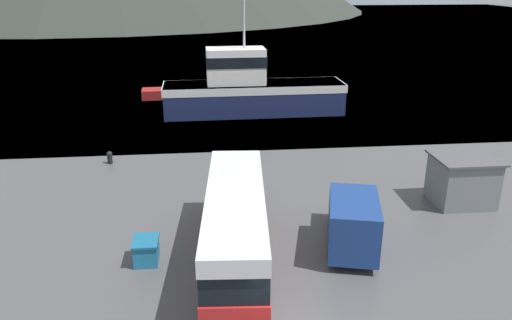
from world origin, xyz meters
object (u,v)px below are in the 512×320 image
at_px(delivery_van, 353,220).
at_px(dock_kiosk, 462,180).
at_px(storage_bin, 146,250).
at_px(small_boat, 175,93).
at_px(tour_bus, 236,223).
at_px(fishing_boat, 250,89).

relative_size(delivery_van, dock_kiosk, 1.74).
height_order(storage_bin, small_boat, storage_bin).
relative_size(delivery_van, small_boat, 0.85).
relative_size(storage_bin, dock_kiosk, 0.42).
height_order(tour_bus, small_boat, tour_bus).
height_order(delivery_van, dock_kiosk, dock_kiosk).
xyz_separation_m(fishing_boat, dock_kiosk, (9.77, -20.22, -0.84)).
bearing_deg(delivery_van, dock_kiosk, 43.16).
distance_m(storage_bin, dock_kiosk, 17.22).
xyz_separation_m(tour_bus, fishing_boat, (2.95, 24.92, 0.35)).
bearing_deg(fishing_boat, small_boat, -135.43).
bearing_deg(dock_kiosk, delivery_van, -151.08).
height_order(delivery_van, fishing_boat, fishing_boat).
distance_m(delivery_van, storage_bin, 9.34).
bearing_deg(tour_bus, dock_kiosk, 24.50).
bearing_deg(storage_bin, tour_bus, -4.56).
distance_m(dock_kiosk, small_boat, 32.00).
bearing_deg(delivery_van, tour_bus, -158.92).
bearing_deg(small_boat, delivery_van, 13.65).
height_order(fishing_boat, dock_kiosk, fishing_boat).
relative_size(delivery_van, storage_bin, 4.12).
height_order(dock_kiosk, small_boat, dock_kiosk).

